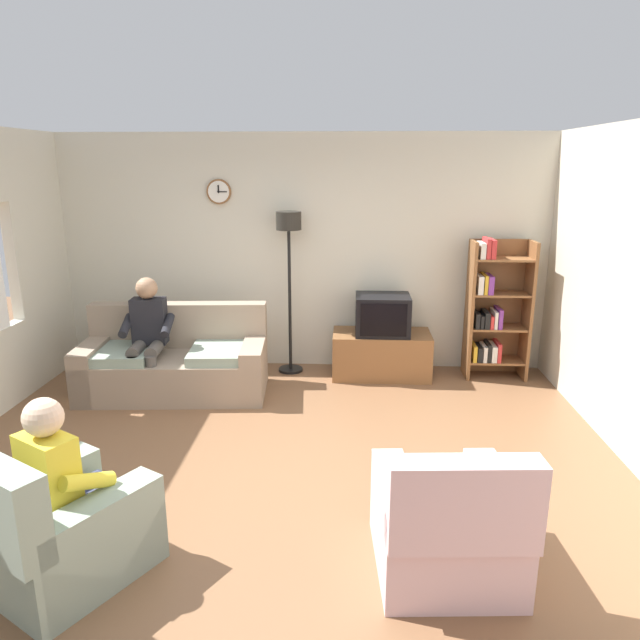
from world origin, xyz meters
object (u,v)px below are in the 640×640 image
object	(u,v)px
floor_lamp	(289,248)
person_in_left_armchair	(65,477)
couch	(175,364)
tv_stand	(381,354)
bookshelf	(493,310)
tv	(382,315)
person_on_couch	(147,331)
armchair_near_bookshelf	(446,527)
armchair_near_window	(58,532)

from	to	relation	value
floor_lamp	person_in_left_armchair	world-z (taller)	floor_lamp
floor_lamp	person_in_left_armchair	xyz separation A→B (m)	(-0.95, -3.50, -0.85)
couch	tv_stand	size ratio (longest dim) A/B	1.78
floor_lamp	bookshelf	bearing A→B (deg)	-0.74
couch	tv	size ratio (longest dim) A/B	3.26
tv_stand	floor_lamp	bearing A→B (deg)	174.62
tv	bookshelf	distance (m)	1.24
couch	person_in_left_armchair	distance (m)	2.81
person_on_couch	couch	bearing A→B (deg)	25.67
armchair_near_bookshelf	tv	bearing A→B (deg)	93.81
couch	bookshelf	world-z (taller)	bookshelf
armchair_near_window	bookshelf	bearing A→B (deg)	47.19
armchair_near_bookshelf	bookshelf	bearing A→B (deg)	73.22
floor_lamp	armchair_near_window	bearing A→B (deg)	-105.53
bookshelf	armchair_near_bookshelf	world-z (taller)	bookshelf
bookshelf	floor_lamp	distance (m)	2.39
armchair_near_window	person_on_couch	world-z (taller)	person_on_couch
couch	person_on_couch	size ratio (longest dim) A/B	1.58
bookshelf	person_in_left_armchair	distance (m)	4.75
couch	person_in_left_armchair	bearing A→B (deg)	-85.81
tv	armchair_near_bookshelf	xyz separation A→B (m)	(0.22, -3.29, -0.44)
tv	armchair_near_window	world-z (taller)	tv
armchair_near_window	tv_stand	bearing A→B (deg)	59.54
bookshelf	person_in_left_armchair	bearing A→B (deg)	-133.04
armchair_near_window	person_in_left_armchair	size ratio (longest dim) A/B	1.04
couch	tv_stand	distance (m)	2.29
armchair_near_bookshelf	person_on_couch	distance (m)	3.73
couch	bookshelf	distance (m)	3.54
person_in_left_armchair	person_on_couch	bearing A→B (deg)	99.19
bookshelf	armchair_near_window	world-z (taller)	bookshelf
armchair_near_window	armchair_near_bookshelf	distance (m)	2.27
tv	person_in_left_armchair	bearing A→B (deg)	-120.64
tv	armchair_near_window	size ratio (longest dim) A/B	0.52
bookshelf	armchair_near_bookshelf	size ratio (longest dim) A/B	1.70
person_on_couch	bookshelf	bearing A→B (deg)	12.22
tv	floor_lamp	xyz separation A→B (m)	(-1.05, 0.12, 0.72)
armchair_near_window	person_in_left_armchair	distance (m)	0.33
tv	armchair_near_bookshelf	world-z (taller)	tv
couch	armchair_near_window	size ratio (longest dim) A/B	1.68
tv_stand	armchair_near_bookshelf	xyz separation A→B (m)	(0.22, -3.32, 0.04)
bookshelf	floor_lamp	bearing A→B (deg)	179.26
bookshelf	person_in_left_armchair	xyz separation A→B (m)	(-3.24, -3.47, -0.17)
tv	armchair_near_window	bearing A→B (deg)	-120.64
tv_stand	person_in_left_armchair	xyz separation A→B (m)	(-2.00, -3.40, 0.35)
person_on_couch	person_in_left_armchair	size ratio (longest dim) A/B	1.11
tv	person_in_left_armchair	world-z (taller)	person_in_left_armchair
armchair_near_bookshelf	person_in_left_armchair	bearing A→B (deg)	-177.83
couch	bookshelf	size ratio (longest dim) A/B	1.24
armchair_near_window	person_in_left_armchair	xyz separation A→B (m)	(0.05, 0.08, 0.32)
floor_lamp	armchair_near_window	distance (m)	3.89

